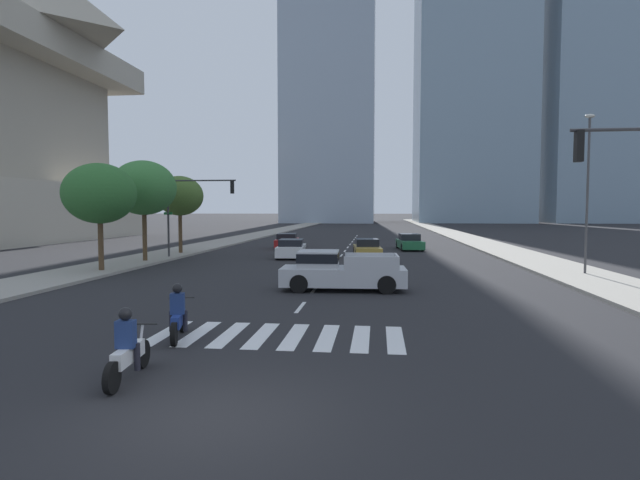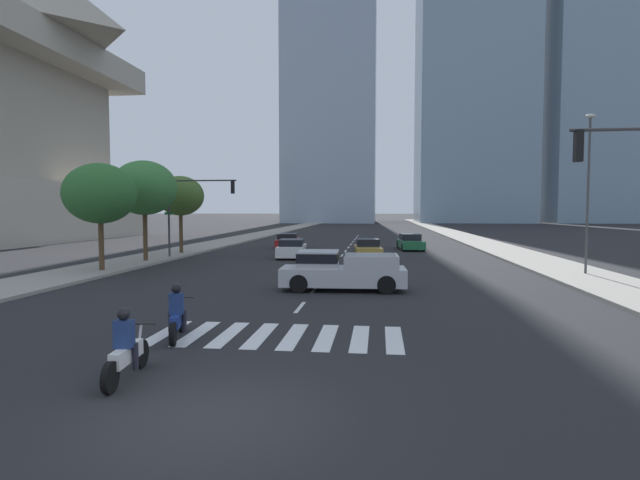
% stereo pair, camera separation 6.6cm
% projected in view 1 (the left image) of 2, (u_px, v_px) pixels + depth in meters
% --- Properties ---
extents(ground_plane, '(800.00, 800.00, 0.00)m').
position_uv_depth(ground_plane, '(213.00, 418.00, 8.25)').
color(ground_plane, '#232326').
extents(sidewalk_east, '(4.00, 260.00, 0.15)m').
position_uv_depth(sidewalk_east, '(520.00, 255.00, 36.51)').
color(sidewalk_east, gray).
rests_on(sidewalk_east, ground).
extents(sidewalk_west, '(4.00, 260.00, 0.15)m').
position_uv_depth(sidewalk_west, '(178.00, 252.00, 39.48)').
color(sidewalk_west, gray).
rests_on(sidewalk_west, ground).
extents(crosswalk_near, '(6.75, 2.84, 0.01)m').
position_uv_depth(crosswalk_near, '(278.00, 336.00, 13.60)').
color(crosswalk_near, silver).
rests_on(crosswalk_near, ground).
extents(lane_divider_center, '(0.14, 50.00, 0.01)m').
position_uv_depth(lane_divider_center, '(345.00, 251.00, 41.36)').
color(lane_divider_center, silver).
rests_on(lane_divider_center, ground).
extents(motorcycle_lead, '(0.83, 2.06, 1.49)m').
position_uv_depth(motorcycle_lead, '(178.00, 317.00, 13.27)').
color(motorcycle_lead, black).
rests_on(motorcycle_lead, ground).
extents(motorcycle_trailing, '(0.70, 2.15, 1.49)m').
position_uv_depth(motorcycle_trailing, '(128.00, 351.00, 10.05)').
color(motorcycle_trailing, black).
rests_on(motorcycle_trailing, ground).
extents(pickup_truck, '(5.32, 2.19, 1.67)m').
position_uv_depth(pickup_truck, '(337.00, 271.00, 21.29)').
color(pickup_truck, '#B7BABF').
rests_on(pickup_truck, ground).
extents(sedan_white_0, '(2.28, 4.87, 1.32)m').
position_uv_depth(sedan_white_0, '(291.00, 249.00, 35.73)').
color(sedan_white_0, silver).
rests_on(sedan_white_0, ground).
extents(sedan_red_1, '(2.28, 4.64, 1.31)m').
position_uv_depth(sedan_red_1, '(287.00, 241.00, 44.40)').
color(sedan_red_1, maroon).
rests_on(sedan_red_1, ground).
extents(sedan_green_2, '(2.22, 4.93, 1.35)m').
position_uv_depth(sedan_green_2, '(410.00, 242.00, 42.75)').
color(sedan_green_2, '#1E6038').
rests_on(sedan_green_2, ground).
extents(sedan_gold_3, '(2.18, 4.55, 1.33)m').
position_uv_depth(sedan_gold_3, '(367.00, 249.00, 35.67)').
color(sedan_gold_3, '#B28E38').
rests_on(sedan_gold_3, ground).
extents(traffic_signal_far, '(5.14, 0.28, 5.66)m').
position_uv_depth(traffic_signal_far, '(194.00, 200.00, 34.51)').
color(traffic_signal_far, '#333335').
rests_on(traffic_signal_far, sidewalk_west).
extents(street_lamp_east, '(0.50, 0.24, 8.09)m').
position_uv_depth(street_lamp_east, '(588.00, 182.00, 25.51)').
color(street_lamp_east, '#3F3F42').
rests_on(street_lamp_east, sidewalk_east).
extents(street_tree_nearest, '(3.82, 3.82, 5.76)m').
position_uv_depth(street_tree_nearest, '(99.00, 194.00, 26.91)').
color(street_tree_nearest, '#4C3823').
rests_on(street_tree_nearest, sidewalk_west).
extents(street_tree_second, '(4.08, 4.08, 6.39)m').
position_uv_depth(street_tree_second, '(144.00, 188.00, 31.98)').
color(street_tree_second, '#4C3823').
rests_on(street_tree_second, sidewalk_west).
extents(street_tree_third, '(3.51, 3.51, 5.79)m').
position_uv_depth(street_tree_third, '(180.00, 196.00, 37.81)').
color(street_tree_third, '#4C3823').
rests_on(street_tree_third, sidewalk_west).
extents(office_tower_left_skyline, '(23.39, 26.64, 110.20)m').
position_uv_depth(office_tower_left_skyline, '(331.00, 16.00, 132.42)').
color(office_tower_left_skyline, '#8C9EB2').
rests_on(office_tower_left_skyline, ground).
extents(office_tower_center_skyline, '(28.42, 26.13, 109.06)m').
position_uv_depth(office_tower_center_skyline, '(472.00, 30.00, 132.31)').
color(office_tower_center_skyline, '#7A93A8').
rests_on(office_tower_center_skyline, ground).
extents(office_tower_right_skyline, '(28.17, 27.36, 97.42)m').
position_uv_depth(office_tower_right_skyline, '(599.00, 54.00, 131.33)').
color(office_tower_right_skyline, '#7A93A8').
rests_on(office_tower_right_skyline, ground).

